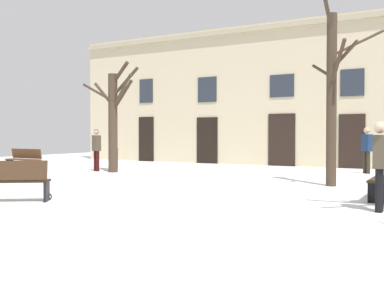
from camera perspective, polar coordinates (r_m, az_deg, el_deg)
name	(u,v)px	position (r m, az deg, el deg)	size (l,w,h in m)	color
ground_plane	(156,188)	(13.42, -4.39, -5.37)	(37.66, 37.66, 0.00)	white
building_facade	(278,93)	(23.06, 10.52, 6.16)	(23.54, 0.60, 6.96)	beige
tree_right_of_center	(332,93)	(14.35, 16.85, 6.07)	(2.09, 1.89, 5.61)	#423326
tree_foreground	(114,116)	(18.93, -9.60, 3.36)	(2.52, 1.48, 4.41)	#423326
streetlamp	(113,115)	(24.45, -9.72, 3.58)	(0.30, 0.30, 4.19)	black
litter_bin	(114,158)	(21.34, -9.60, -1.73)	(0.42, 0.42, 0.88)	#4C1E19
bench_by_litter_bin	(24,159)	(20.63, -19.94, -1.76)	(1.80, 0.47, 0.92)	#51331E
bench_facing_shops	(11,181)	(11.30, -21.33, -4.22)	(1.65, 1.36, 0.95)	#3D2819
person_strolling	(380,161)	(9.91, 22.06, -1.97)	(0.24, 0.38, 1.79)	black
person_by_shop_door	(96,148)	(19.60, -11.66, -0.44)	(0.43, 0.33, 1.75)	#350F0F
person_near_bench	(367,148)	(19.28, 20.67, -0.41)	(0.44, 0.40, 1.80)	#2D271E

